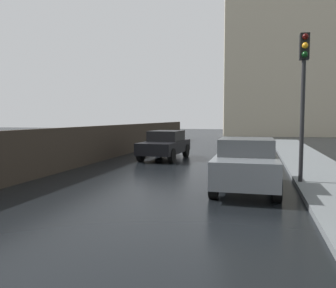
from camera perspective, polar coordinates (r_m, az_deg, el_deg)
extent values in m
cube|color=black|center=(16.86, -0.55, -0.46)|extent=(1.82, 3.93, 0.56)
cube|color=black|center=(17.08, -0.27, 1.38)|extent=(1.52, 1.90, 0.50)
cylinder|color=black|center=(15.45, 0.62, -1.95)|extent=(0.25, 0.67, 0.66)
cylinder|color=black|center=(15.95, -4.54, -1.76)|extent=(0.25, 0.67, 0.66)
cylinder|color=black|center=(17.89, 3.00, -1.09)|extent=(0.25, 0.67, 0.66)
cylinder|color=black|center=(18.32, -1.54, -0.95)|extent=(0.25, 0.67, 0.66)
cube|color=slate|center=(9.93, 12.86, -3.73)|extent=(1.70, 3.85, 0.69)
cube|color=#494D50|center=(9.86, 12.92, -0.42)|extent=(1.48, 1.67, 0.46)
cylinder|color=black|center=(11.27, 9.08, -4.48)|extent=(0.23, 0.62, 0.62)
cylinder|color=black|center=(11.24, 16.90, -4.64)|extent=(0.23, 0.62, 0.62)
cylinder|color=black|center=(8.79, 7.60, -6.98)|extent=(0.23, 0.62, 0.62)
cylinder|color=black|center=(8.75, 17.67, -7.20)|extent=(0.23, 0.62, 0.62)
cylinder|color=black|center=(10.85, 21.39, 3.51)|extent=(0.12, 0.12, 3.57)
cube|color=black|center=(11.04, 21.71, 14.79)|extent=(0.26, 0.26, 0.75)
sphere|color=#360503|center=(10.92, 21.87, 16.25)|extent=(0.17, 0.17, 0.17)
sphere|color=orange|center=(10.87, 21.83, 14.96)|extent=(0.17, 0.17, 0.17)
sphere|color=black|center=(10.83, 21.79, 13.66)|extent=(0.17, 0.17, 0.17)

